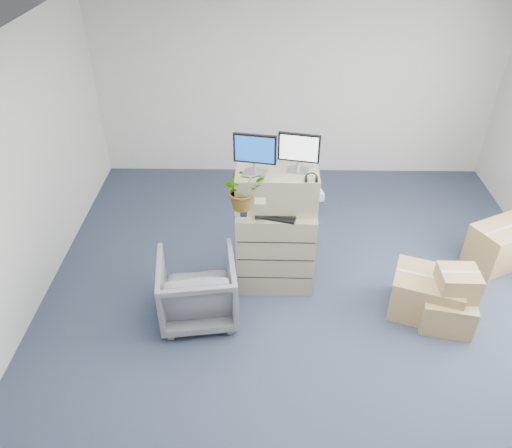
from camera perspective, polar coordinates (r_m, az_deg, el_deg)
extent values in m
plane|color=#263345|center=(5.50, 5.74, -11.83)|extent=(7.00, 7.00, 0.00)
cube|color=beige|center=(7.71, 4.61, 15.36)|extent=(6.00, 0.02, 2.80)
cube|color=#998E6A|center=(5.71, 2.22, -2.61)|extent=(0.88, 0.54, 1.02)
cube|color=#998E6A|center=(5.34, 2.39, 3.89)|extent=(0.88, 0.44, 0.44)
cube|color=#99999E|center=(5.20, -0.12, 5.92)|extent=(0.26, 0.21, 0.02)
cylinder|color=#99999E|center=(5.17, -0.12, 6.50)|extent=(0.04, 0.04, 0.11)
cube|color=black|center=(5.07, -0.12, 8.59)|extent=(0.44, 0.11, 0.32)
cube|color=navy|center=(5.06, -0.16, 8.51)|extent=(0.40, 0.08, 0.27)
cube|color=#99999E|center=(5.26, 4.79, 6.12)|extent=(0.25, 0.21, 0.02)
cylinder|color=#99999E|center=(5.23, 4.82, 6.68)|extent=(0.04, 0.04, 0.10)
cube|color=black|center=(5.13, 4.94, 8.69)|extent=(0.43, 0.12, 0.31)
cube|color=silver|center=(5.12, 4.91, 8.61)|extent=(0.38, 0.09, 0.27)
torus|color=black|center=(5.08, 6.34, 5.24)|extent=(0.13, 0.02, 0.13)
cube|color=black|center=(5.31, 2.08, 1.05)|extent=(0.52, 0.32, 0.03)
ellipsoid|color=silver|center=(5.37, 5.89, 1.36)|extent=(0.11, 0.08, 0.03)
cylinder|color=gray|center=(5.37, 2.81, 2.92)|extent=(0.07, 0.07, 0.25)
cube|color=silver|center=(5.46, 1.79, 2.14)|extent=(0.06, 0.05, 0.02)
cube|color=black|center=(5.42, 1.80, 2.76)|extent=(0.06, 0.03, 0.12)
cube|color=black|center=(5.55, 6.03, 2.77)|extent=(0.22, 0.17, 0.06)
cube|color=#398CC4|center=(5.47, 6.40, 3.18)|extent=(0.27, 0.18, 0.09)
cylinder|color=#A1C19B|center=(5.34, -1.39, 1.21)|extent=(0.20, 0.20, 0.02)
cylinder|color=#101A32|center=(5.30, -1.40, 1.86)|extent=(0.17, 0.17, 0.13)
imported|color=#2B631C|center=(5.19, -1.43, 3.60)|extent=(0.47, 0.52, 0.37)
imported|color=#5A5A5F|center=(5.38, -6.71, -7.02)|extent=(0.90, 0.86, 0.83)
cube|color=olive|center=(5.79, 18.90, -7.63)|extent=(0.87, 0.77, 0.50)
cube|color=olive|center=(5.75, 20.94, -9.30)|extent=(0.61, 0.53, 0.39)
cube|color=olive|center=(5.59, 22.01, -6.30)|extent=(0.40, 0.36, 0.31)
cube|color=olive|center=(6.84, 26.26, -2.11)|extent=(0.89, 0.77, 0.53)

